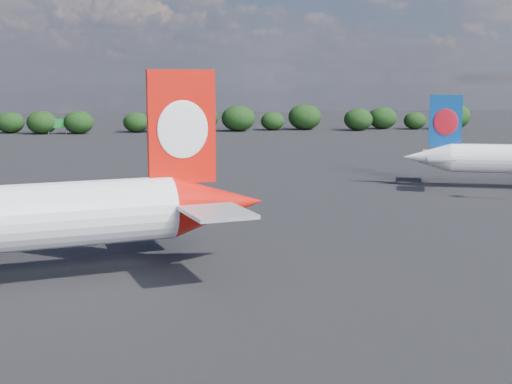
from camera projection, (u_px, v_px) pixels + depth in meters
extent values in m
plane|color=black|center=(89.00, 198.00, 97.70)|extent=(500.00, 500.00, 0.00)
cone|color=red|center=(218.00, 204.00, 62.38)|extent=(9.53, 7.18, 5.32)
cube|color=red|center=(182.00, 127.00, 60.11)|extent=(5.82, 1.90, 9.58)
ellipsoid|color=white|center=(183.00, 129.00, 59.85)|extent=(4.40, 1.26, 4.90)
ellipsoid|color=white|center=(181.00, 129.00, 60.43)|extent=(4.40, 1.26, 4.90)
cube|color=#9C9EA3|center=(217.00, 212.00, 56.16)|extent=(6.16, 7.34, 0.32)
cube|color=#9C9EA3|center=(176.00, 191.00, 66.87)|extent=(6.16, 7.34, 0.32)
cone|color=white|center=(426.00, 157.00, 108.15)|extent=(7.96, 6.35, 4.33)
cube|color=navy|center=(446.00, 121.00, 106.82)|extent=(4.65, 1.96, 7.80)
ellipsoid|color=red|center=(446.00, 122.00, 106.59)|extent=(3.50, 1.35, 3.99)
ellipsoid|color=red|center=(445.00, 122.00, 107.09)|extent=(3.50, 1.35, 3.99)
cube|color=#9C9EA3|center=(441.00, 159.00, 103.16)|extent=(5.38, 6.18, 0.26)
cube|color=#9C9EA3|center=(436.00, 152.00, 112.42)|extent=(5.38, 6.18, 0.26)
cube|color=#166F25|center=(57.00, 123.00, 207.80)|extent=(6.00, 0.30, 2.60)
cylinder|color=#919499|center=(49.00, 131.00, 207.78)|extent=(0.20, 0.20, 2.00)
cylinder|color=#919499|center=(66.00, 131.00, 208.52)|extent=(0.20, 0.20, 2.00)
cube|color=yellow|center=(160.00, 119.00, 217.96)|extent=(5.00, 0.30, 3.00)
cylinder|color=#919499|center=(160.00, 128.00, 218.39)|extent=(0.30, 0.30, 2.50)
ellipsoid|color=black|center=(10.00, 122.00, 211.83)|extent=(8.31, 7.03, 6.39)
ellipsoid|color=black|center=(42.00, 122.00, 208.63)|extent=(8.88, 7.52, 6.83)
ellipsoid|color=black|center=(79.00, 122.00, 209.41)|extent=(8.80, 7.44, 6.77)
ellipsoid|color=black|center=(136.00, 122.00, 215.15)|extent=(7.86, 6.65, 6.05)
ellipsoid|color=black|center=(167.00, 117.00, 216.85)|extent=(11.97, 10.13, 9.21)
ellipsoid|color=black|center=(200.00, 117.00, 219.61)|extent=(11.16, 9.44, 8.58)
ellipsoid|color=black|center=(238.00, 118.00, 219.39)|extent=(10.44, 8.83, 8.03)
ellipsoid|color=black|center=(273.00, 121.00, 224.05)|extent=(7.53, 6.37, 5.79)
ellipsoid|color=black|center=(305.00, 117.00, 225.91)|extent=(10.62, 8.99, 8.17)
ellipsoid|color=black|center=(358.00, 119.00, 222.54)|extent=(9.05, 7.66, 6.96)
ellipsoid|color=black|center=(382.00, 118.00, 229.66)|extent=(9.30, 7.87, 7.15)
ellipsoid|color=black|center=(415.00, 121.00, 228.05)|extent=(7.25, 6.13, 5.57)
ellipsoid|color=black|center=(453.00, 116.00, 226.67)|extent=(11.09, 9.38, 8.53)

